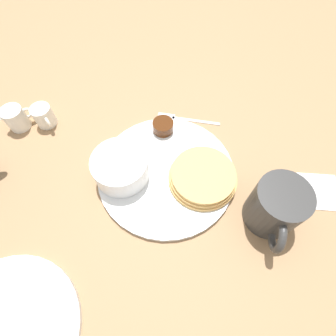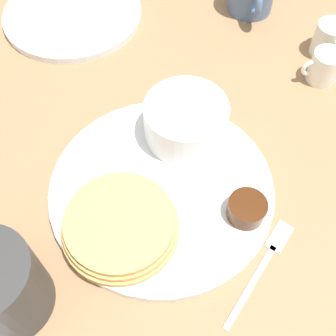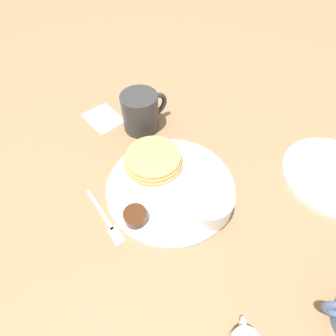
% 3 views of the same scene
% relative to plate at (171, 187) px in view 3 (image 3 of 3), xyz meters
% --- Properties ---
extents(ground_plane, '(4.00, 4.00, 0.00)m').
position_rel_plate_xyz_m(ground_plane, '(0.00, 0.00, -0.01)').
color(ground_plane, '#93704C').
extents(plate, '(0.29, 0.29, 0.01)m').
position_rel_plate_xyz_m(plate, '(0.00, 0.00, 0.00)').
color(plate, white).
rests_on(plate, ground_plane).
extents(pancake_stack, '(0.14, 0.14, 0.03)m').
position_rel_plate_xyz_m(pancake_stack, '(0.07, -0.03, 0.02)').
color(pancake_stack, tan).
rests_on(pancake_stack, plate).
extents(bowl, '(0.11, 0.11, 0.06)m').
position_rel_plate_xyz_m(bowl, '(-0.09, 0.01, 0.04)').
color(bowl, white).
rests_on(bowl, plate).
extents(syrup_cup, '(0.05, 0.05, 0.03)m').
position_rel_plate_xyz_m(syrup_cup, '(0.01, 0.11, 0.02)').
color(syrup_cup, '#47230F').
rests_on(syrup_cup, plate).
extents(butter_ramekin, '(0.04, 0.04, 0.04)m').
position_rel_plate_xyz_m(butter_ramekin, '(-0.11, 0.03, 0.02)').
color(butter_ramekin, white).
rests_on(butter_ramekin, plate).
extents(coffee_mug, '(0.10, 0.13, 0.10)m').
position_rel_plate_xyz_m(coffee_mug, '(0.18, -0.12, 0.05)').
color(coffee_mug, '#333333').
rests_on(coffee_mug, ground_plane).
extents(fork, '(0.15, 0.06, 0.00)m').
position_rel_plate_xyz_m(fork, '(0.06, 0.15, -0.00)').
color(fork, silver).
rests_on(fork, ground_plane).
extents(napkin, '(0.12, 0.10, 0.00)m').
position_rel_plate_xyz_m(napkin, '(0.29, -0.08, -0.00)').
color(napkin, white).
rests_on(napkin, ground_plane).
extents(far_plate, '(0.24, 0.24, 0.01)m').
position_rel_plate_xyz_m(far_plate, '(-0.29, -0.25, 0.00)').
color(far_plate, white).
rests_on(far_plate, ground_plane).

